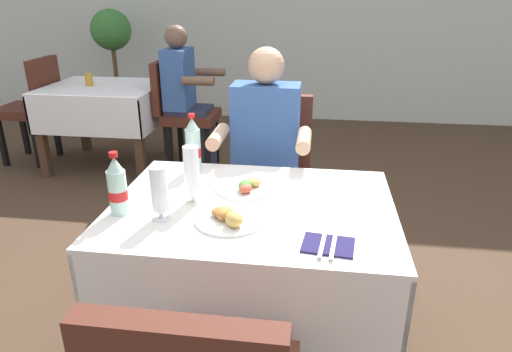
# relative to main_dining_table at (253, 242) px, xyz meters

# --- Properties ---
(ground_plane) EXTENTS (11.00, 11.00, 0.00)m
(ground_plane) POSITION_rel_main_dining_table_xyz_m (0.13, 0.08, -0.57)
(ground_plane) COLOR #473323
(main_dining_table) EXTENTS (1.11, 0.84, 0.74)m
(main_dining_table) POSITION_rel_main_dining_table_xyz_m (0.00, 0.00, 0.00)
(main_dining_table) COLOR white
(main_dining_table) RESTS_ON ground
(chair_far_diner_seat) EXTENTS (0.44, 0.50, 0.97)m
(chair_far_diner_seat) POSITION_rel_main_dining_table_xyz_m (-0.00, 0.81, -0.01)
(chair_far_diner_seat) COLOR #4C2319
(chair_far_diner_seat) RESTS_ON ground
(seated_diner_far) EXTENTS (0.50, 0.46, 1.26)m
(seated_diner_far) POSITION_rel_main_dining_table_xyz_m (-0.04, 0.70, 0.14)
(seated_diner_far) COLOR #282D42
(seated_diner_far) RESTS_ON ground
(plate_near_camera) EXTENTS (0.25, 0.25, 0.07)m
(plate_near_camera) POSITION_rel_main_dining_table_xyz_m (-0.06, -0.16, 0.19)
(plate_near_camera) COLOR white
(plate_near_camera) RESTS_ON main_dining_table
(plate_far_diner) EXTENTS (0.26, 0.26, 0.05)m
(plate_far_diner) POSITION_rel_main_dining_table_xyz_m (-0.05, 0.14, 0.19)
(plate_far_diner) COLOR white
(plate_far_diner) RESTS_ON main_dining_table
(beer_glass_left) EXTENTS (0.07, 0.07, 0.23)m
(beer_glass_left) POSITION_rel_main_dining_table_xyz_m (-0.24, -0.01, 0.30)
(beer_glass_left) COLOR white
(beer_glass_left) RESTS_ON main_dining_table
(beer_glass_middle) EXTENTS (0.07, 0.07, 0.21)m
(beer_glass_middle) POSITION_rel_main_dining_table_xyz_m (-0.32, -0.17, 0.28)
(beer_glass_middle) COLOR white
(beer_glass_middle) RESTS_ON main_dining_table
(cola_bottle_primary) EXTENTS (0.07, 0.07, 0.25)m
(cola_bottle_primary) POSITION_rel_main_dining_table_xyz_m (-0.49, -0.14, 0.28)
(cola_bottle_primary) COLOR silver
(cola_bottle_primary) RESTS_ON main_dining_table
(cola_bottle_secondary) EXTENTS (0.07, 0.07, 0.27)m
(cola_bottle_secondary) POSITION_rel_main_dining_table_xyz_m (-0.32, 0.32, 0.29)
(cola_bottle_secondary) COLOR silver
(cola_bottle_secondary) RESTS_ON main_dining_table
(napkin_cutlery_set) EXTENTS (0.18, 0.19, 0.01)m
(napkin_cutlery_set) POSITION_rel_main_dining_table_xyz_m (0.29, -0.28, 0.18)
(napkin_cutlery_set) COLOR #231E4C
(napkin_cutlery_set) RESTS_ON main_dining_table
(background_dining_table) EXTENTS (0.99, 0.85, 0.74)m
(background_dining_table) POSITION_rel_main_dining_table_xyz_m (-1.65, 2.18, -0.01)
(background_dining_table) COLOR white
(background_dining_table) RESTS_ON ground
(background_chair_left) EXTENTS (0.50, 0.44, 0.97)m
(background_chair_left) POSITION_rel_main_dining_table_xyz_m (-2.36, 2.18, -0.01)
(background_chair_left) COLOR #4C2319
(background_chair_left) RESTS_ON ground
(background_chair_right) EXTENTS (0.50, 0.44, 0.97)m
(background_chair_right) POSITION_rel_main_dining_table_xyz_m (-0.95, 2.18, -0.01)
(background_chair_right) COLOR #4C2319
(background_chair_right) RESTS_ON ground
(background_patron) EXTENTS (0.46, 0.50, 1.26)m
(background_patron) POSITION_rel_main_dining_table_xyz_m (-0.90, 2.18, 0.14)
(background_patron) COLOR #282D42
(background_patron) RESTS_ON ground
(background_table_tumbler) EXTENTS (0.06, 0.06, 0.11)m
(background_table_tumbler) POSITION_rel_main_dining_table_xyz_m (-1.76, 2.16, 0.23)
(background_table_tumbler) COLOR #C68928
(background_table_tumbler) RESTS_ON background_dining_table
(potted_plant_corner) EXTENTS (0.46, 0.46, 1.33)m
(potted_plant_corner) POSITION_rel_main_dining_table_xyz_m (-2.15, 3.55, 0.19)
(potted_plant_corner) COLOR brown
(potted_plant_corner) RESTS_ON ground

